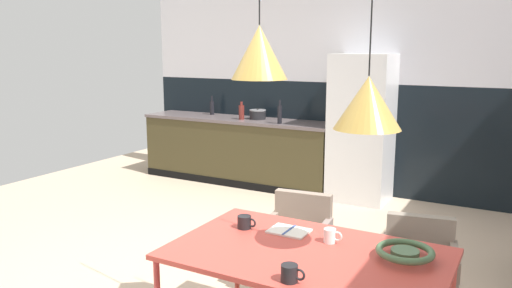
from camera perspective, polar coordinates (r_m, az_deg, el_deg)
ground_plane at (r=4.19m, az=-4.70°, el=-15.68°), size 8.47×8.47×0.00m
back_wall_splashback_dark at (r=6.74m, az=10.43°, el=0.78°), size 6.08×0.12×1.43m
back_wall_panel_upper at (r=6.65m, az=10.86°, el=12.99°), size 6.08×0.12×1.43m
kitchen_counter at (r=7.09m, az=-2.08°, el=-0.70°), size 2.83×0.63×0.91m
refrigerator_column at (r=6.29m, az=11.87°, el=1.75°), size 0.71×0.60×1.80m
dining_table at (r=2.95m, az=5.80°, el=-12.82°), size 1.55×0.96×0.73m
armchair_near_window at (r=3.67m, az=18.00°, el=-12.00°), size 0.56×0.55×0.72m
armchair_far_side at (r=3.98m, az=4.80°, el=-9.62°), size 0.53×0.52×0.74m
fruit_bowl at (r=2.92m, az=16.55°, el=-11.68°), size 0.32×0.32×0.07m
open_book at (r=3.21m, az=3.77°, el=-9.82°), size 0.25×0.19×0.02m
mug_white_ceramic at (r=3.06m, az=8.44°, el=-10.25°), size 0.11×0.07×0.09m
mug_short_terracotta at (r=2.56m, az=3.88°, el=-14.43°), size 0.13×0.09×0.09m
mug_wide_latte at (r=3.25m, az=-1.29°, el=-8.85°), size 0.13×0.09×0.08m
cooking_pot at (r=6.90m, az=0.19°, el=3.38°), size 0.23×0.23×0.15m
bottle_vinegar_dark at (r=7.40m, az=-5.02°, el=4.18°), size 0.06×0.06×0.28m
bottle_spice_small at (r=6.48m, az=2.70°, el=3.42°), size 0.06×0.06×0.31m
bottle_oil_tall at (r=6.87m, az=-1.66°, el=3.66°), size 0.08×0.08×0.24m
pendant_lamp_over_table_near at (r=2.84m, az=0.38°, el=10.37°), size 0.32×0.32×1.11m
pendant_lamp_over_table_far at (r=2.63m, az=12.58°, el=4.61°), size 0.35×0.35×1.35m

